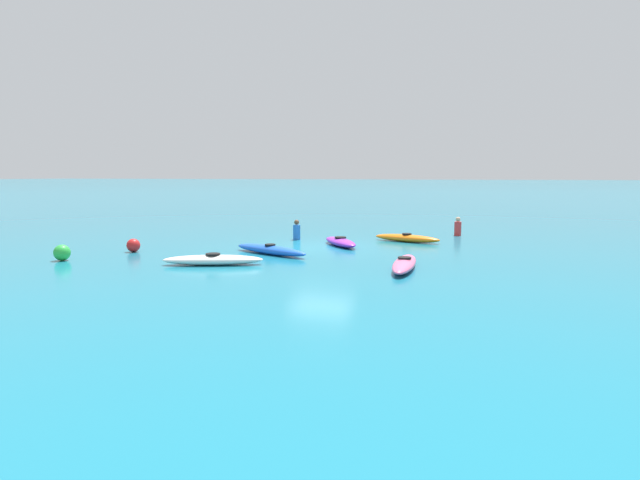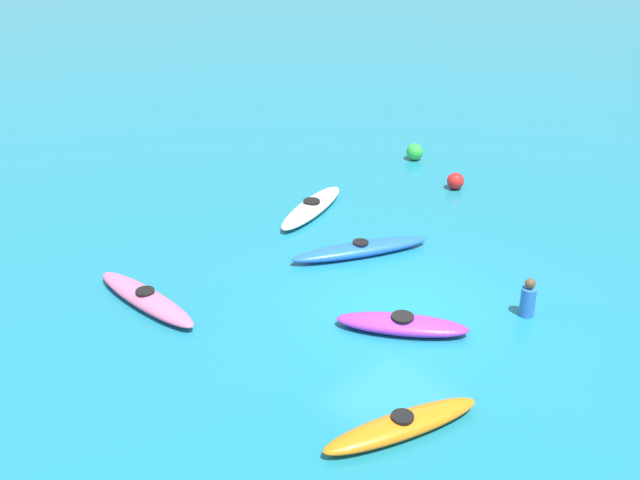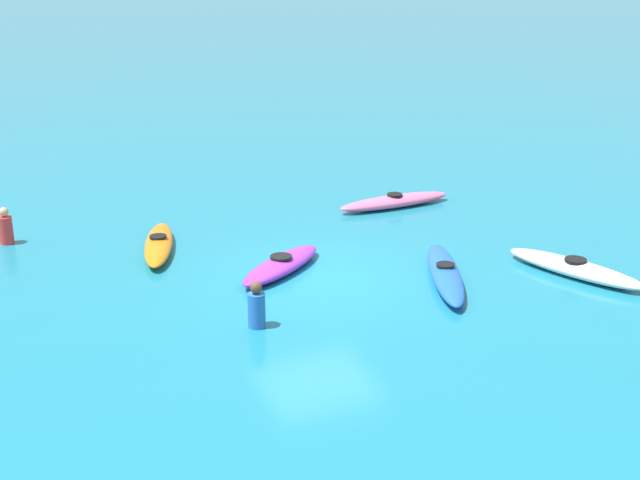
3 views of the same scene
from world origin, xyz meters
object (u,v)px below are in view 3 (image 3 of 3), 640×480
kayak_orange (159,244)px  person_by_kayaks (257,307)px  kayak_purple (281,265)px  kayak_white (575,268)px  kayak_blue (445,273)px  person_near_shore (6,228)px  kayak_pink (394,201)px

kayak_orange → person_by_kayaks: size_ratio=3.44×
kayak_purple → kayak_white: 6.18m
kayak_purple → kayak_blue: (-2.95, 1.79, -0.00)m
kayak_orange → person_near_shore: (3.13, -1.91, 0.22)m
kayak_pink → kayak_purple: bearing=36.4°
kayak_purple → kayak_pink: 5.54m
kayak_blue → person_by_kayaks: 4.38m
kayak_orange → person_by_kayaks: 4.80m
kayak_blue → kayak_pink: (-1.52, -5.08, 0.00)m
kayak_purple → kayak_white: same height
kayak_blue → kayak_pink: bearing=-106.6°
kayak_blue → kayak_white: 2.78m
kayak_purple → kayak_white: (-5.61, 2.61, -0.00)m
kayak_purple → kayak_white: size_ratio=0.81×
kayak_white → kayak_pink: 6.01m
kayak_white → person_near_shore: person_near_shore is taller
kayak_white → kayak_pink: size_ratio=0.98×
kayak_pink → kayak_white: bearing=101.0°
kayak_pink → kayak_orange: same height
kayak_white → kayak_orange: same height
kayak_purple → kayak_orange: bearing=-48.4°
person_near_shore → person_by_kayaks: same height
kayak_purple → person_near_shore: person_near_shore is taller
kayak_pink → person_near_shore: bearing=-5.7°
kayak_purple → kayak_orange: same height
kayak_white → kayak_purple: bearing=-24.9°
kayak_pink → person_near_shore: person_near_shore is taller
kayak_blue → kayak_white: bearing=162.9°
kayak_purple → person_near_shore: bearing=-39.2°
kayak_white → person_near_shore: (10.83, -6.87, 0.22)m
kayak_orange → person_by_kayaks: bearing=98.5°
person_near_shore → person_by_kayaks: size_ratio=1.00×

